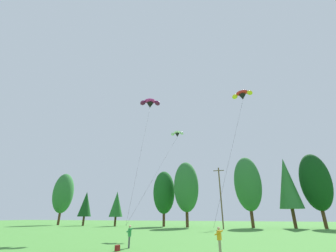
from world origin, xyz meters
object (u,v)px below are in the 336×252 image
(utility_pole, at_px, (221,196))
(parafoil_kite_high_magenta, at_px, (150,103))
(parafoil_kite_mid_red_yellow, at_px, (242,95))
(kite_flyer_mid, at_px, (219,238))
(backpack, at_px, (117,248))
(parafoil_kite_far_white, at_px, (177,134))
(kite_flyer_near, at_px, (130,234))

(utility_pole, relative_size, parafoil_kite_high_magenta, 0.54)
(parafoil_kite_mid_red_yellow, bearing_deg, kite_flyer_mid, -108.73)
(utility_pole, xyz_separation_m, parafoil_kite_mid_red_yellow, (5.16, -19.24, 11.84))
(utility_pole, xyz_separation_m, kite_flyer_mid, (1.34, -30.51, -5.19))
(parafoil_kite_high_magenta, bearing_deg, kite_flyer_mid, -55.62)
(backpack, bearing_deg, parafoil_kite_high_magenta, 33.01)
(utility_pole, distance_m, backpack, 32.48)
(kite_flyer_mid, distance_m, parafoil_kite_far_white, 23.60)
(parafoil_kite_mid_red_yellow, height_order, parafoil_kite_far_white, parafoil_kite_mid_red_yellow)
(parafoil_kite_mid_red_yellow, distance_m, parafoil_kite_far_white, 12.65)
(kite_flyer_near, distance_m, parafoil_kite_mid_red_yellow, 22.81)
(kite_flyer_near, relative_size, parafoil_kite_mid_red_yellow, 0.10)
(kite_flyer_mid, bearing_deg, parafoil_kite_mid_red_yellow, 71.27)
(utility_pole, relative_size, parafoil_kite_far_white, 0.70)
(kite_flyer_near, relative_size, parafoil_kite_high_magenta, 0.08)
(kite_flyer_near, height_order, backpack, kite_flyer_near)
(utility_pole, bearing_deg, backpack, -100.89)
(parafoil_kite_high_magenta, height_order, parafoil_kite_mid_red_yellow, parafoil_kite_high_magenta)
(kite_flyer_near, xyz_separation_m, parafoil_kite_mid_red_yellow, (11.08, 10.38, 17.02))
(kite_flyer_mid, relative_size, parafoil_kite_high_magenta, 0.08)
(kite_flyer_near, height_order, parafoil_kite_high_magenta, parafoil_kite_high_magenta)
(kite_flyer_near, xyz_separation_m, kite_flyer_mid, (7.26, -0.90, 0.00))
(kite_flyer_near, bearing_deg, parafoil_kite_far_white, 89.18)
(utility_pole, distance_m, parafoil_kite_high_magenta, 23.42)
(parafoil_kite_far_white, bearing_deg, utility_pole, 66.77)
(kite_flyer_mid, bearing_deg, parafoil_kite_far_white, 112.14)
(parafoil_kite_high_magenta, bearing_deg, utility_pole, 46.77)
(kite_flyer_mid, distance_m, parafoil_kite_high_magenta, 31.25)
(kite_flyer_near, relative_size, parafoil_kite_far_white, 0.10)
(kite_flyer_near, xyz_separation_m, backpack, (-0.11, -1.73, -0.80))
(kite_flyer_mid, height_order, backpack, kite_flyer_mid)
(kite_flyer_mid, bearing_deg, kite_flyer_near, 172.96)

